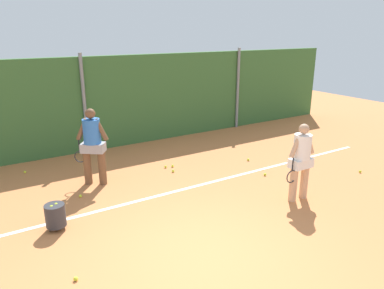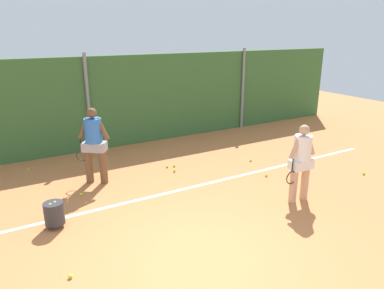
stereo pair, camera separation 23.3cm
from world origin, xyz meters
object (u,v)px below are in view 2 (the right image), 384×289
Objects in this scene: player_midcourt at (94,142)px; tennis_ball_12 at (81,194)px; tennis_ball_13 at (364,173)px; ball_hopper at (54,213)px; tennis_ball_1 at (174,166)px; player_foreground_near at (301,159)px; tennis_ball_0 at (298,157)px; tennis_ball_2 at (174,171)px; tennis_ball_11 at (266,175)px; tennis_ball_4 at (167,166)px; tennis_ball_7 at (70,276)px; tennis_ball_3 at (29,170)px; tennis_ball_9 at (251,160)px.

tennis_ball_12 is at bearing 83.64° from player_midcourt.
tennis_ball_13 is at bearing -19.59° from tennis_ball_12.
ball_hopper is 7.78× the size of tennis_ball_1.
player_foreground_near is at bearing -65.70° from tennis_ball_1.
tennis_ball_1 is 2.65m from tennis_ball_12.
tennis_ball_0 is at bearing -19.11° from tennis_ball_1.
tennis_ball_2 is 1.00× the size of tennis_ball_11.
tennis_ball_0 is 3.54m from tennis_ball_1.
tennis_ball_7 is (-3.20, -3.32, 0.00)m from tennis_ball_4.
tennis_ball_0 is 1.00× the size of tennis_ball_12.
tennis_ball_1 is at bearing -143.45° from player_midcourt.
tennis_ball_1 is 1.00× the size of tennis_ball_3.
player_midcourt is 27.53× the size of tennis_ball_0.
tennis_ball_4 is 2.59m from tennis_ball_11.
player_foreground_near is 25.33× the size of tennis_ball_2.
ball_hopper is at bearing -123.25° from tennis_ball_12.
tennis_ball_11 is at bearing -37.27° from tennis_ball_2.
tennis_ball_7 is 1.00× the size of tennis_ball_12.
player_midcourt is 2.20m from ball_hopper.
tennis_ball_9 is (5.43, 2.60, 0.00)m from tennis_ball_7.
tennis_ball_1 is 4.72m from tennis_ball_7.
ball_hopper is 5.01m from tennis_ball_11.
tennis_ball_7 is (-1.32, -3.28, -0.99)m from player_midcourt.
tennis_ball_4 is at bearing 13.90° from tennis_ball_12.
tennis_ball_2 is 1.00× the size of tennis_ball_12.
player_midcourt is 5.62m from tennis_ball_0.
player_foreground_near reaches higher than tennis_ball_0.
tennis_ball_4 is at bearing 144.63° from tennis_ball_13.
tennis_ball_3 is (-6.76, 2.75, 0.00)m from tennis_ball_0.
tennis_ball_7 is 5.31m from tennis_ball_11.
tennis_ball_2 and tennis_ball_13 have the same top height.
player_foreground_near is 2.88m from tennis_ball_0.
tennis_ball_2 is 0.37m from tennis_ball_4.
tennis_ball_0 and tennis_ball_3 have the same top height.
player_midcourt is at bearing 170.56° from tennis_ball_9.
tennis_ball_7 is 6.02m from tennis_ball_9.
player_midcourt is 27.53× the size of tennis_ball_12.
tennis_ball_4 and tennis_ball_9 have the same top height.
tennis_ball_0 is 1.00× the size of tennis_ball_11.
player_midcourt reaches higher than tennis_ball_1.
tennis_ball_1 and tennis_ball_12 have the same top height.
tennis_ball_2 is 1.00× the size of tennis_ball_13.
tennis_ball_1 is 2.42m from tennis_ball_11.
ball_hopper is 7.78× the size of tennis_ball_0.
tennis_ball_13 is at bearing -9.44° from ball_hopper.
tennis_ball_12 is at bearing 73.57° from tennis_ball_7.
tennis_ball_12 is at bearing -166.10° from tennis_ball_4.
tennis_ball_9 is at bearing -22.60° from tennis_ball_3.
tennis_ball_13 is (2.21, -1.13, 0.00)m from tennis_ball_11.
tennis_ball_7 is at bearing 3.18° from player_foreground_near.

